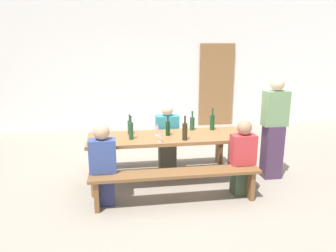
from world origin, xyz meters
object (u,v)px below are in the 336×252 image
Objects in this scene: wooden_door at (216,85)px; wine_glass_1 at (157,127)px; seated_guest_near_1 at (242,159)px; wine_bottle_5 at (168,128)px; bench_near at (176,178)px; wine_bottle_4 at (185,131)px; tasting_table at (168,140)px; wine_glass_0 at (160,135)px; standing_host at (274,130)px; wine_bottle_2 at (131,130)px; bench_far at (162,147)px; wine_bottle_1 at (212,122)px; seated_guest_near_0 at (103,166)px; wine_bottle_0 at (130,127)px; seated_guest_far_0 at (167,139)px; wine_bottle_3 at (192,123)px.

wine_glass_1 is at bearing -120.10° from wooden_door.
wine_bottle_5 is at bearing 60.56° from seated_guest_near_1.
wine_bottle_4 reaches higher than bench_near.
wine_bottle_4 is (0.20, -0.25, 0.20)m from tasting_table.
standing_host is at bearing 7.83° from wine_glass_0.
tasting_table is at bearing -91.89° from wine_bottle_5.
standing_host reaches higher than wine_bottle_2.
bench_far is at bearing 102.22° from wine_bottle_4.
wine_bottle_2 is 2.23× the size of wine_glass_0.
wine_bottle_1 is 1.89m from seated_guest_near_0.
tasting_table is 0.75m from bench_far.
seated_guest_near_1 is at bearing -25.01° from wine_bottle_0.
seated_guest_far_0 is (0.07, 0.52, -0.33)m from wine_bottle_5.
tasting_table is 0.19m from wine_bottle_5.
seated_guest_far_0 is at bearing 82.40° from tasting_table.
wine_bottle_1 is 2.26× the size of wine_glass_0.
bench_far is 6.54× the size of wine_bottle_1.
wine_bottle_2 is at bearing -170.12° from tasting_table.
wine_glass_1 is (-0.59, -0.22, 0.01)m from wine_bottle_3.
seated_guest_far_0 is (1.02, 1.07, 0.00)m from seated_guest_near_0.
wooden_door is at bearing 149.26° from seated_guest_far_0.
bench_far is 6.61× the size of wine_bottle_2.
wine_bottle_1 is at bearing 66.09° from seated_guest_far_0.
tasting_table is 0.38m from wine_bottle_4.
seated_guest_near_0 reaches higher than wine_bottle_1.
wine_bottle_3 is (-0.32, 0.05, -0.02)m from wine_bottle_1.
bench_far is 1.56m from seated_guest_near_1.
wine_glass_1 is at bearing -104.21° from bench_far.
bench_far is 7.55× the size of wine_bottle_5.
wine_bottle_2 reaches higher than wine_bottle_3.
bench_near is 0.92m from wine_glass_1.
standing_host is (1.23, -0.32, -0.08)m from wine_bottle_3.
wine_bottle_1 is 0.32× the size of seated_guest_near_1.
wine_bottle_2 is 1.14× the size of wine_bottle_3.
bench_near is 1.83m from standing_host.
wine_glass_0 is (-0.16, -0.31, -0.01)m from wine_bottle_5.
wine_bottle_4 reaches higher than seated_guest_near_1.
wine_bottle_0 reaches higher than tasting_table.
bench_near is (0.00, -0.68, -0.31)m from tasting_table.
wine_glass_1 is at bearing 157.69° from tasting_table.
wine_bottle_0 reaches higher than wine_glass_0.
bench_near is at bearing -90.00° from bench_far.
bench_near is (-1.82, -4.15, -0.69)m from wooden_door.
seated_guest_near_0 is (-0.94, 0.15, 0.17)m from bench_near.
wine_bottle_2 is at bearing -44.68° from seated_guest_far_0.
wine_glass_1 is 0.16× the size of seated_guest_near_0.
seated_guest_near_1 is (1.13, -0.24, -0.34)m from wine_glass_0.
seated_guest_far_0 is (0.63, 0.35, -0.33)m from wine_bottle_0.
tasting_table is at bearing -117.65° from wooden_door.
standing_host reaches higher than seated_guest_near_0.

